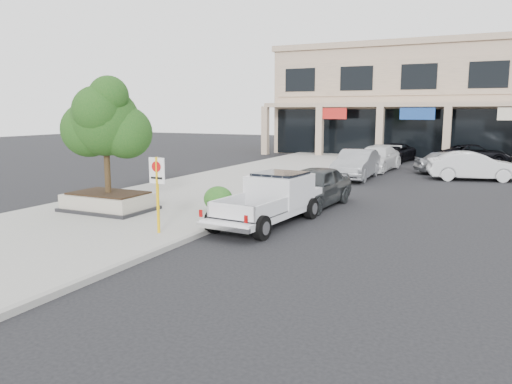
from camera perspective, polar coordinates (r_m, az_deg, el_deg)
ground at (r=14.99m, az=-0.75°, el=-5.46°), size 120.00×120.00×0.00m
sidewalk at (r=22.74m, az=-6.38°, el=-0.25°), size 8.00×52.00×0.15m
curb at (r=20.93m, az=2.82°, el=-1.03°), size 0.20×52.00×0.15m
planter at (r=19.33m, az=-16.47°, el=-1.05°), size 3.20×2.20×0.68m
planter_tree at (r=19.07m, az=-16.26°, el=7.71°), size 2.90×2.55×4.00m
no_parking_sign at (r=15.21m, az=-11.21°, el=0.85°), size 0.55×0.09×2.30m
hedge at (r=18.34m, az=-4.33°, el=-0.79°), size 1.10×0.99×0.93m
pickup_truck at (r=16.68m, az=1.19°, el=-0.96°), size 2.46×5.54×1.70m
curb_car_a at (r=20.10m, az=6.56°, el=0.61°), size 2.24×4.86×1.61m
curb_car_b at (r=28.70m, az=11.39°, el=3.11°), size 1.83×5.04×1.65m
curb_car_c at (r=32.99m, az=13.56°, el=3.74°), size 2.67×5.57×1.57m
curb_car_d at (r=39.15m, az=15.40°, el=4.36°), size 2.88×5.21×1.38m
lot_car_a at (r=32.64m, az=21.37°, el=3.19°), size 4.56×3.25×1.44m
lot_car_b at (r=30.13m, az=23.59°, el=2.73°), size 5.04×2.77×1.58m
lot_car_d at (r=40.05m, az=23.82°, el=4.01°), size 5.21×2.91×1.38m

